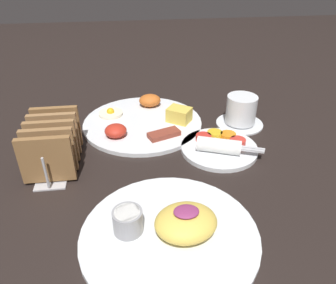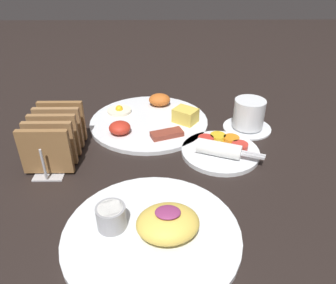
# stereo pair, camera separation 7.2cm
# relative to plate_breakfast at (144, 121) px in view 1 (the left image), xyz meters

# --- Properties ---
(ground_plane) EXTENTS (3.00, 3.00, 0.00)m
(ground_plane) POSITION_rel_plate_breakfast_xyz_m (-0.02, -0.19, -0.01)
(ground_plane) COLOR black
(plate_breakfast) EXTENTS (0.30, 0.30, 0.05)m
(plate_breakfast) POSITION_rel_plate_breakfast_xyz_m (0.00, 0.00, 0.00)
(plate_breakfast) COLOR white
(plate_breakfast) RESTS_ON ground_plane
(plate_condiments) EXTENTS (0.17, 0.17, 0.04)m
(plate_condiments) POSITION_rel_plate_breakfast_xyz_m (0.16, -0.15, 0.00)
(plate_condiments) COLOR white
(plate_condiments) RESTS_ON ground_plane
(plate_foreground) EXTENTS (0.29, 0.29, 0.06)m
(plate_foreground) POSITION_rel_plate_breakfast_xyz_m (0.02, -0.38, 0.00)
(plate_foreground) COLOR white
(plate_foreground) RESTS_ON ground_plane
(toast_rack) EXTENTS (0.10, 0.18, 0.10)m
(toast_rack) POSITION_rel_plate_breakfast_xyz_m (-0.20, -0.15, 0.04)
(toast_rack) COLOR #B7B7BC
(toast_rack) RESTS_ON ground_plane
(coffee_cup) EXTENTS (0.12, 0.12, 0.08)m
(coffee_cup) POSITION_rel_plate_breakfast_xyz_m (0.25, -0.03, 0.03)
(coffee_cup) COLOR white
(coffee_cup) RESTS_ON ground_plane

